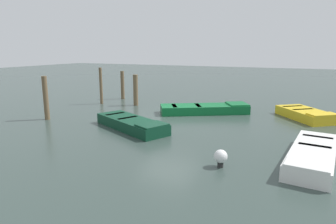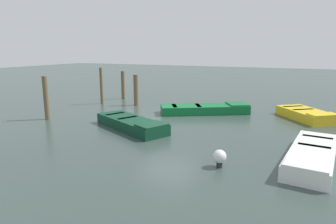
# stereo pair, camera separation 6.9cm
# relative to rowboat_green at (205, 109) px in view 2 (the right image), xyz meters

# --- Properties ---
(ground_plane) EXTENTS (80.00, 80.00, 0.00)m
(ground_plane) POSITION_rel_rowboat_green_xyz_m (-1.06, -2.01, -0.22)
(ground_plane) COLOR #33423D
(rowboat_green) EXTENTS (4.23, 3.16, 0.46)m
(rowboat_green) POSITION_rel_rowboat_green_xyz_m (0.00, 0.00, 0.00)
(rowboat_green) COLOR #0F602D
(rowboat_green) RESTS_ON ground_plane
(rowboat_dark_green) EXTENTS (3.65, 2.51, 0.46)m
(rowboat_dark_green) POSITION_rel_rowboat_green_xyz_m (-1.71, -3.99, 0.00)
(rowboat_dark_green) COLOR #0C3823
(rowboat_dark_green) RESTS_ON ground_plane
(rowboat_yellow) EXTENTS (2.70, 2.96, 0.46)m
(rowboat_yellow) POSITION_rel_rowboat_green_xyz_m (4.46, 0.73, 0.00)
(rowboat_yellow) COLOR gold
(rowboat_yellow) RESTS_ON ground_plane
(rowboat_white) EXTENTS (1.47, 3.73, 0.46)m
(rowboat_white) POSITION_rel_rowboat_green_xyz_m (4.67, -4.87, 0.00)
(rowboat_white) COLOR silver
(rowboat_white) RESTS_ON ground_plane
(mooring_piling_mid_left) EXTENTS (0.22, 0.22, 1.73)m
(mooring_piling_mid_left) POSITION_rel_rowboat_green_xyz_m (-5.95, 1.86, 0.65)
(mooring_piling_mid_left) COLOR brown
(mooring_piling_mid_left) RESTS_ON ground_plane
(mooring_piling_far_left) EXTENTS (0.22, 0.22, 1.92)m
(mooring_piling_far_left) POSITION_rel_rowboat_green_xyz_m (-5.94, -4.20, 0.74)
(mooring_piling_far_left) COLOR brown
(mooring_piling_far_left) RESTS_ON ground_plane
(mooring_piling_near_right) EXTENTS (0.17, 0.17, 2.05)m
(mooring_piling_near_right) POSITION_rel_rowboat_green_xyz_m (-6.11, -0.07, 0.81)
(mooring_piling_near_right) COLOR brown
(mooring_piling_near_right) RESTS_ON ground_plane
(mooring_piling_mid_right) EXTENTS (0.26, 0.26, 1.69)m
(mooring_piling_mid_right) POSITION_rel_rowboat_green_xyz_m (-4.11, 0.35, 0.63)
(mooring_piling_mid_right) COLOR brown
(mooring_piling_mid_right) RESTS_ON ground_plane
(marker_buoy) EXTENTS (0.36, 0.36, 0.48)m
(marker_buoy) POSITION_rel_rowboat_green_xyz_m (2.45, -6.28, 0.07)
(marker_buoy) COLOR #262626
(marker_buoy) RESTS_ON ground_plane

